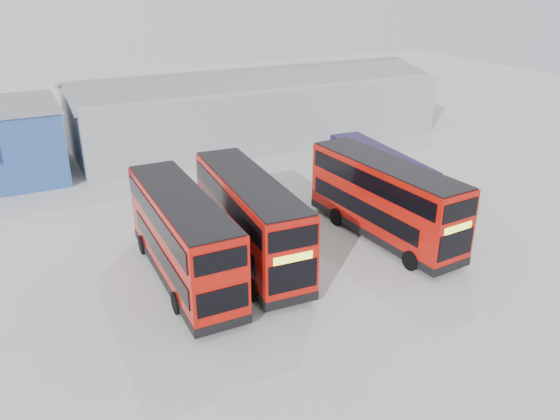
% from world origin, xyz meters
% --- Properties ---
extents(ground_plane, '(120.00, 120.00, 0.00)m').
position_xyz_m(ground_plane, '(0.00, 0.00, 0.00)').
color(ground_plane, '#A1A19C').
rests_on(ground_plane, ground).
extents(maintenance_shed, '(30.50, 12.00, 5.89)m').
position_xyz_m(maintenance_shed, '(8.00, 20.00, 2.60)').
color(maintenance_shed, '#91969E').
rests_on(maintenance_shed, ground).
extents(double_decker_left, '(2.63, 10.08, 4.25)m').
position_xyz_m(double_decker_left, '(-4.95, -1.08, 2.11)').
color(double_decker_left, '#AA1109').
rests_on(double_decker_left, ground).
extents(double_decker_centre, '(3.10, 10.33, 4.31)m').
position_xyz_m(double_decker_centre, '(-1.45, -0.69, 2.15)').
color(double_decker_centre, '#AA1109').
rests_on(double_decker_centre, ground).
extents(double_decker_right, '(3.16, 10.22, 4.26)m').
position_xyz_m(double_decker_right, '(5.93, -1.56, 2.12)').
color(double_decker_right, '#AA1109').
rests_on(double_decker_right, ground).
extents(single_decker_blue, '(3.01, 9.95, 2.66)m').
position_xyz_m(single_decker_blue, '(9.93, 4.25, 1.32)').
color(single_decker_blue, '#0E0C38').
rests_on(single_decker_blue, ground).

